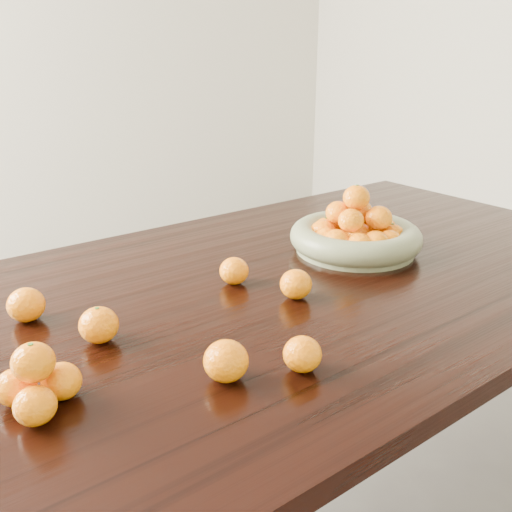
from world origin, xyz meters
TOP-DOWN VIEW (x-y plane):
  - dining_table at (0.00, 0.00)m, footprint 2.00×1.00m
  - fruit_bowl at (0.34, 0.03)m, footprint 0.32×0.32m
  - orange_pyramid at (-0.49, -0.15)m, footprint 0.11×0.12m
  - loose_orange_0 at (-0.35, -0.02)m, footprint 0.07×0.07m
  - loose_orange_1 at (-0.24, -0.25)m, footprint 0.07×0.07m
  - loose_orange_2 at (0.04, -0.09)m, footprint 0.07×0.07m
  - loose_orange_3 at (-0.42, 0.13)m, footprint 0.07×0.07m
  - loose_orange_4 at (-0.02, 0.04)m, footprint 0.06×0.06m
  - loose_orange_5 at (-0.13, -0.30)m, footprint 0.06×0.06m

SIDE VIEW (x-z plane):
  - dining_table at x=0.00m, z-range 0.29..1.04m
  - loose_orange_5 at x=-0.13m, z-range 0.75..0.81m
  - loose_orange_4 at x=-0.02m, z-range 0.75..0.81m
  - loose_orange_2 at x=0.04m, z-range 0.75..0.81m
  - loose_orange_0 at x=-0.35m, z-range 0.75..0.81m
  - loose_orange_3 at x=-0.42m, z-range 0.75..0.81m
  - loose_orange_1 at x=-0.24m, z-range 0.75..0.81m
  - orange_pyramid at x=-0.49m, z-range 0.74..0.84m
  - fruit_bowl at x=0.34m, z-range 0.71..0.88m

